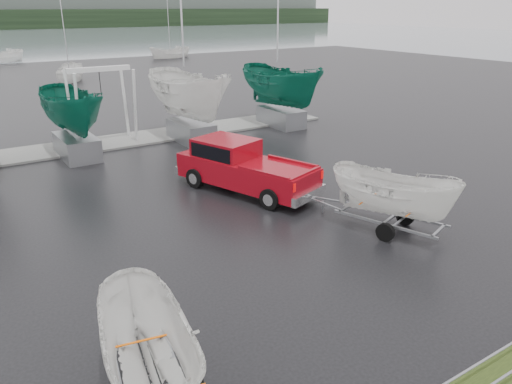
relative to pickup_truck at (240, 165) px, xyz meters
name	(u,v)px	position (x,y,z in m)	size (l,w,h in m)	color
ground_plane	(193,235)	(-3.59, -2.84, -1.05)	(120.00, 120.00, 0.00)	black
dock	(84,146)	(-3.59, 10.16, -1.00)	(30.00, 3.00, 0.12)	gray
pickup_truck	(240,165)	(0.00, 0.00, 0.00)	(3.85, 6.38, 2.01)	maroon
trailer_hitched	(397,154)	(2.06, -6.20, 1.62)	(2.26, 3.79, 4.92)	gray
trailer_parked	(144,290)	(-7.60, -9.33, 1.54)	(1.91, 3.76, 4.76)	gray
boat_hoist	(101,95)	(-2.35, 10.16, 1.62)	(3.30, 2.18, 4.12)	silver
keelboat_1	(68,80)	(-4.35, 8.36, 2.73)	(2.39, 3.20, 7.44)	gray
keelboat_2	(188,58)	(1.80, 8.16, 3.48)	(2.84, 3.20, 11.03)	gray
keelboat_3	(282,55)	(8.19, 8.46, 3.25)	(2.70, 3.20, 10.88)	gray
moored_boat_2	(70,80)	(2.30, 36.60, -1.04)	(3.10, 3.13, 11.13)	silver
moored_boat_3	(170,58)	(20.43, 52.67, -1.04)	(3.05, 3.00, 11.39)	silver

